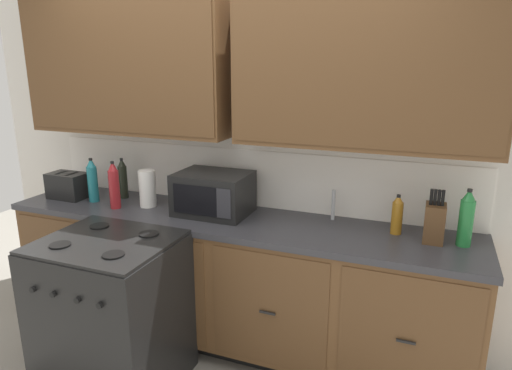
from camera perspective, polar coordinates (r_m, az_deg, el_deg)
The scene contains 14 objects.
ground_plane at distance 3.20m, azimuth -5.61°, elevation -21.76°, with size 8.00×8.00×0.00m, color gray.
wall_unit at distance 3.01m, azimuth -2.04°, elevation 10.48°, with size 4.33×0.40×2.50m.
counter_run at distance 3.17m, azimuth -3.31°, elevation -11.86°, with size 3.16×0.64×0.93m.
stove_range at distance 2.94m, azimuth -17.56°, elevation -15.12°, with size 0.76×0.68×0.95m.
microwave at distance 3.04m, azimuth -5.39°, elevation -1.05°, with size 0.48×0.37×0.28m.
toaster at distance 3.67m, azimuth -22.56°, elevation -0.06°, with size 0.28×0.18×0.19m.
knife_block at distance 2.75m, azimuth 21.51°, elevation -4.40°, with size 0.11×0.14×0.31m.
sink_faucet at distance 2.96m, azimuth 9.69°, elevation -2.49°, with size 0.02×0.02×0.20m, color #B2B5BA.
paper_towel_roll at distance 3.27m, azimuth -13.49°, elevation -0.42°, with size 0.12×0.12×0.26m, color white.
bottle_teal at distance 3.49m, azimuth -19.86°, elevation 0.53°, with size 0.07×0.07×0.32m.
bottle_dark at distance 3.52m, azimuth -16.40°, elevation 0.77°, with size 0.07×0.07×0.30m.
bottle_green at distance 2.75m, azimuth 24.92°, elevation -3.83°, with size 0.08×0.08×0.33m.
bottle_amber at distance 2.81m, azimuth 17.32°, elevation -3.59°, with size 0.07×0.07×0.24m.
bottle_red at distance 3.28m, azimuth -17.41°, elevation -0.06°, with size 0.07×0.07×0.33m.
Camera 1 is at (1.20, -2.26, 1.93)m, focal length 31.82 mm.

